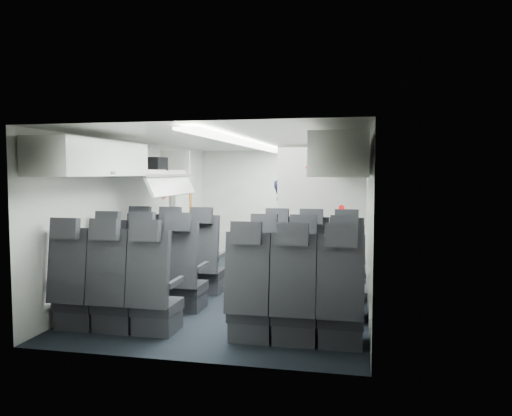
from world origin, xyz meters
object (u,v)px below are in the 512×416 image
at_px(boarding_door, 182,213).
at_px(seat_row_rear, 201,299).
at_px(seat_row_front, 242,267).
at_px(galley_unit, 327,211).
at_px(carry_on_bag, 151,166).
at_px(flight_attendant, 284,223).
at_px(seat_row_mid, 225,280).

bearing_deg(boarding_door, seat_row_rear, -67.13).
distance_m(seat_row_front, galley_unit, 3.43).
height_order(galley_unit, carry_on_bag, carry_on_bag).
distance_m(flight_attendant, carry_on_bag, 2.80).
xyz_separation_m(seat_row_rear, flight_attendant, (0.24, 4.04, 0.39)).
relative_size(flight_attendant, carry_on_bag, 3.82).
xyz_separation_m(galley_unit, boarding_door, (-2.59, -1.17, 0.00)).
height_order(seat_row_mid, boarding_door, boarding_door).
distance_m(seat_row_mid, seat_row_rear, 0.90).
height_order(seat_row_front, boarding_door, boarding_door).
xyz_separation_m(seat_row_rear, carry_on_bag, (-1.43, 2.03, 1.40)).
bearing_deg(galley_unit, seat_row_front, -106.28).
height_order(seat_row_front, galley_unit, galley_unit).
relative_size(galley_unit, flight_attendant, 1.20).
height_order(seat_row_front, seat_row_mid, same).
bearing_deg(seat_row_mid, seat_row_rear, -90.00).
distance_m(galley_unit, boarding_door, 2.84).
bearing_deg(galley_unit, carry_on_bag, -128.24).
bearing_deg(seat_row_front, galley_unit, 73.72).
relative_size(seat_row_rear, flight_attendant, 2.10).
relative_size(seat_row_mid, seat_row_rear, 1.00).
bearing_deg(flight_attendant, seat_row_mid, -177.21).
bearing_deg(seat_row_rear, boarding_door, 112.87).
height_order(galley_unit, boarding_door, galley_unit).
bearing_deg(carry_on_bag, flight_attendant, 57.55).
xyz_separation_m(seat_row_mid, seat_row_rear, (0.00, -0.90, 0.00)).
bearing_deg(flight_attendant, seat_row_rear, -176.22).
relative_size(seat_row_front, carry_on_bag, 8.03).
bearing_deg(seat_row_rear, seat_row_front, 90.00).
height_order(seat_row_rear, boarding_door, boarding_door).
relative_size(seat_row_front, boarding_door, 1.79).
relative_size(galley_unit, carry_on_bag, 4.58).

